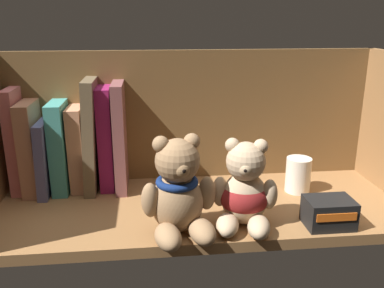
{
  "coord_description": "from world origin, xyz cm",
  "views": [
    {
      "loc": [
        -9.23,
        -71.19,
        36.83
      ],
      "look_at": [
        -1.53,
        0.0,
        14.28
      ],
      "focal_mm": 38.34,
      "sensor_mm": 36.0,
      "label": 1
    }
  ],
  "objects_px": {
    "small_product_box": "(329,213)",
    "book_6": "(106,138)",
    "book_1": "(33,146)",
    "teddy_bear_smaller": "(245,192)",
    "book_0": "(17,141)",
    "book_7": "(121,135)",
    "teddy_bear_larger": "(178,193)",
    "pillar_candle": "(298,175)",
    "book_4": "(78,148)",
    "book_5": "(92,134)",
    "book_3": "(61,146)",
    "book_2": "(48,154)"
  },
  "relations": [
    {
      "from": "book_5",
      "to": "book_4",
      "type": "bearing_deg",
      "value": 180.0
    },
    {
      "from": "book_0",
      "to": "book_2",
      "type": "distance_m",
      "value": 0.07
    },
    {
      "from": "book_4",
      "to": "book_6",
      "type": "distance_m",
      "value": 0.06
    },
    {
      "from": "book_3",
      "to": "book_7",
      "type": "bearing_deg",
      "value": 0.0
    },
    {
      "from": "teddy_bear_smaller",
      "to": "pillar_candle",
      "type": "distance_m",
      "value": 0.19
    },
    {
      "from": "teddy_bear_larger",
      "to": "book_2",
      "type": "bearing_deg",
      "value": 139.64
    },
    {
      "from": "teddy_bear_smaller",
      "to": "book_1",
      "type": "bearing_deg",
      "value": 153.39
    },
    {
      "from": "book_0",
      "to": "book_4",
      "type": "bearing_deg",
      "value": 0.0
    },
    {
      "from": "book_3",
      "to": "book_4",
      "type": "relative_size",
      "value": 1.06
    },
    {
      "from": "book_3",
      "to": "teddy_bear_smaller",
      "type": "bearing_deg",
      "value": -30.3
    },
    {
      "from": "book_0",
      "to": "teddy_bear_smaller",
      "type": "relative_size",
      "value": 1.38
    },
    {
      "from": "book_4",
      "to": "book_5",
      "type": "xyz_separation_m",
      "value": [
        0.03,
        0.0,
        0.03
      ]
    },
    {
      "from": "book_3",
      "to": "small_product_box",
      "type": "relative_size",
      "value": 2.29
    },
    {
      "from": "book_7",
      "to": "book_0",
      "type": "bearing_deg",
      "value": 180.0
    },
    {
      "from": "book_1",
      "to": "book_7",
      "type": "bearing_deg",
      "value": 0.0
    },
    {
      "from": "teddy_bear_larger",
      "to": "pillar_candle",
      "type": "distance_m",
      "value": 0.3
    },
    {
      "from": "book_4",
      "to": "teddy_bear_smaller",
      "type": "relative_size",
      "value": 1.13
    },
    {
      "from": "book_2",
      "to": "small_product_box",
      "type": "bearing_deg",
      "value": -23.18
    },
    {
      "from": "book_6",
      "to": "pillar_candle",
      "type": "relative_size",
      "value": 2.97
    },
    {
      "from": "book_5",
      "to": "teddy_bear_larger",
      "type": "bearing_deg",
      "value": -53.1
    },
    {
      "from": "book_5",
      "to": "teddy_bear_smaller",
      "type": "height_order",
      "value": "book_5"
    },
    {
      "from": "book_7",
      "to": "small_product_box",
      "type": "xyz_separation_m",
      "value": [
        0.36,
        -0.22,
        -0.09
      ]
    },
    {
      "from": "book_4",
      "to": "small_product_box",
      "type": "xyz_separation_m",
      "value": [
        0.45,
        -0.22,
        -0.06
      ]
    },
    {
      "from": "book_3",
      "to": "book_6",
      "type": "bearing_deg",
      "value": 0.0
    },
    {
      "from": "book_4",
      "to": "teddy_bear_larger",
      "type": "bearing_deg",
      "value": -48.39
    },
    {
      "from": "small_product_box",
      "to": "book_6",
      "type": "bearing_deg",
      "value": 150.74
    },
    {
      "from": "book_6",
      "to": "small_product_box",
      "type": "distance_m",
      "value": 0.46
    },
    {
      "from": "book_3",
      "to": "book_0",
      "type": "bearing_deg",
      "value": 180.0
    },
    {
      "from": "book_0",
      "to": "book_3",
      "type": "bearing_deg",
      "value": 0.0
    },
    {
      "from": "small_product_box",
      "to": "teddy_bear_larger",
      "type": "bearing_deg",
      "value": 179.13
    },
    {
      "from": "book_1",
      "to": "small_product_box",
      "type": "bearing_deg",
      "value": -22.09
    },
    {
      "from": "teddy_bear_larger",
      "to": "small_product_box",
      "type": "relative_size",
      "value": 2.08
    },
    {
      "from": "teddy_bear_larger",
      "to": "book_6",
      "type": "bearing_deg",
      "value": 121.62
    },
    {
      "from": "book_1",
      "to": "teddy_bear_smaller",
      "type": "xyz_separation_m",
      "value": [
        0.4,
        -0.2,
        -0.03
      ]
    },
    {
      "from": "book_0",
      "to": "pillar_candle",
      "type": "xyz_separation_m",
      "value": [
        0.57,
        -0.07,
        -0.07
      ]
    },
    {
      "from": "book_2",
      "to": "teddy_bear_larger",
      "type": "height_order",
      "value": "teddy_bear_larger"
    },
    {
      "from": "book_1",
      "to": "teddy_bear_smaller",
      "type": "distance_m",
      "value": 0.44
    },
    {
      "from": "book_5",
      "to": "small_product_box",
      "type": "distance_m",
      "value": 0.48
    },
    {
      "from": "book_1",
      "to": "pillar_candle",
      "type": "distance_m",
      "value": 0.55
    },
    {
      "from": "book_1",
      "to": "book_3",
      "type": "height_order",
      "value": "book_1"
    },
    {
      "from": "teddy_bear_larger",
      "to": "teddy_bear_smaller",
      "type": "xyz_separation_m",
      "value": [
        0.11,
        0.02,
        -0.01
      ]
    },
    {
      "from": "book_5",
      "to": "pillar_candle",
      "type": "distance_m",
      "value": 0.43
    },
    {
      "from": "book_6",
      "to": "book_1",
      "type": "bearing_deg",
      "value": 180.0
    },
    {
      "from": "small_product_box",
      "to": "teddy_bear_smaller",
      "type": "bearing_deg",
      "value": 171.75
    },
    {
      "from": "book_1",
      "to": "teddy_bear_larger",
      "type": "xyz_separation_m",
      "value": [
        0.28,
        -0.22,
        -0.02
      ]
    },
    {
      "from": "book_6",
      "to": "pillar_candle",
      "type": "bearing_deg",
      "value": -10.46
    },
    {
      "from": "book_5",
      "to": "teddy_bear_smaller",
      "type": "bearing_deg",
      "value": -35.69
    },
    {
      "from": "teddy_bear_smaller",
      "to": "pillar_candle",
      "type": "bearing_deg",
      "value": 41.56
    },
    {
      "from": "book_1",
      "to": "teddy_bear_larger",
      "type": "height_order",
      "value": "book_1"
    },
    {
      "from": "book_7",
      "to": "book_2",
      "type": "bearing_deg",
      "value": 180.0
    }
  ]
}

